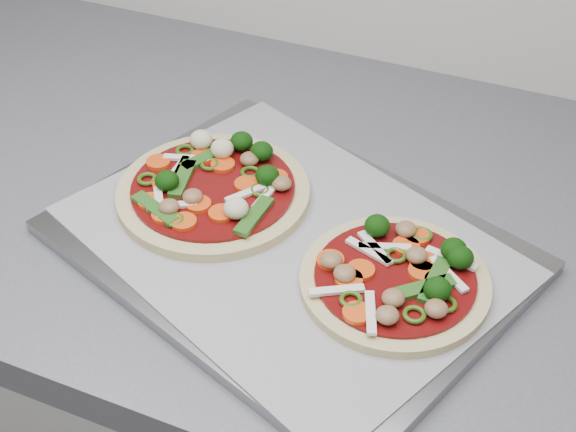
% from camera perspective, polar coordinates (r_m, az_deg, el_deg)
% --- Properties ---
extents(baking_tray, '(0.49, 0.43, 0.01)m').
position_cam_1_polar(baking_tray, '(0.76, -0.01, -2.17)').
color(baking_tray, gray).
rests_on(baking_tray, countertop).
extents(parchment, '(0.48, 0.42, 0.00)m').
position_cam_1_polar(parchment, '(0.76, -0.01, -1.73)').
color(parchment, gray).
rests_on(parchment, baking_tray).
extents(pizza_left, '(0.27, 0.27, 0.03)m').
position_cam_1_polar(pizza_left, '(0.80, -5.27, 2.04)').
color(pizza_left, '#DCC088').
rests_on(pizza_left, parchment).
extents(pizza_right, '(0.17, 0.17, 0.03)m').
position_cam_1_polar(pizza_right, '(0.71, 7.85, -4.31)').
color(pizza_right, '#DCC088').
rests_on(pizza_right, parchment).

